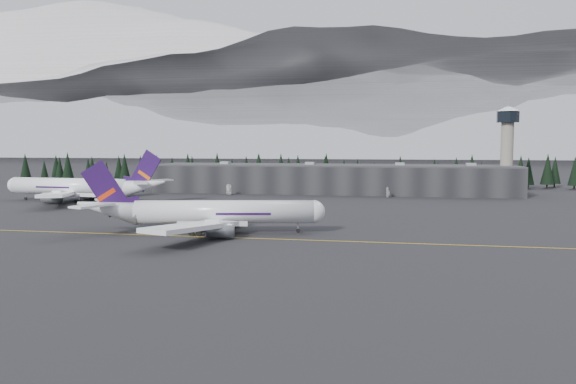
% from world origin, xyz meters
% --- Properties ---
extents(ground, '(1400.00, 1400.00, 0.00)m').
position_xyz_m(ground, '(0.00, 0.00, 0.00)').
color(ground, black).
rests_on(ground, ground).
extents(taxiline, '(400.00, 0.40, 0.02)m').
position_xyz_m(taxiline, '(0.00, -2.00, 0.01)').
color(taxiline, gold).
rests_on(taxiline, ground).
extents(terminal, '(160.00, 30.00, 12.60)m').
position_xyz_m(terminal, '(0.00, 125.00, 6.30)').
color(terminal, black).
rests_on(terminal, ground).
extents(control_tower, '(10.00, 10.00, 37.70)m').
position_xyz_m(control_tower, '(75.00, 128.00, 23.41)').
color(control_tower, gray).
rests_on(control_tower, ground).
extents(treeline, '(360.00, 20.00, 15.00)m').
position_xyz_m(treeline, '(0.00, 162.00, 7.50)').
color(treeline, black).
rests_on(treeline, ground).
extents(mountain_ridge, '(4400.00, 900.00, 420.00)m').
position_xyz_m(mountain_ridge, '(0.00, 1000.00, 0.00)').
color(mountain_ridge, white).
rests_on(mountain_ridge, ground).
extents(jet_main, '(60.44, 55.26, 17.96)m').
position_xyz_m(jet_main, '(-18.09, 3.48, 5.06)').
color(jet_main, silver).
rests_on(jet_main, ground).
extents(jet_parked, '(67.49, 62.16, 19.84)m').
position_xyz_m(jet_parked, '(-87.85, 66.51, 5.59)').
color(jet_parked, white).
rests_on(jet_parked, ground).
extents(gse_vehicle_a, '(2.42, 4.75, 1.29)m').
position_xyz_m(gse_vehicle_a, '(-42.02, 104.42, 0.64)').
color(gse_vehicle_a, silver).
rests_on(gse_vehicle_a, ground).
extents(gse_vehicle_b, '(4.51, 2.15, 1.49)m').
position_xyz_m(gse_vehicle_b, '(25.32, 104.73, 0.74)').
color(gse_vehicle_b, '#BDBDBF').
rests_on(gse_vehicle_b, ground).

